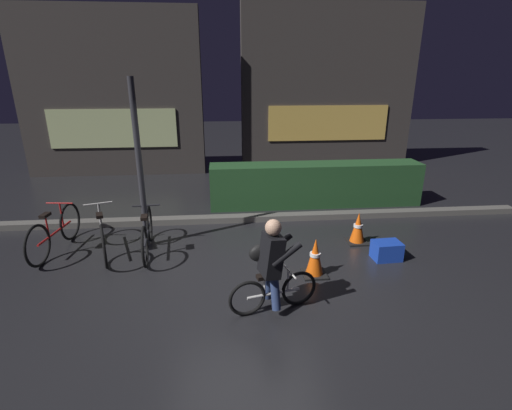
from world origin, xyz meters
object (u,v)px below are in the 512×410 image
object	(u,v)px
parked_bike_leftmost	(55,232)
parked_bike_center_left	(147,234)
parked_bike_left_mid	(102,233)
cyclist	(271,265)
traffic_cone_far	(358,228)
street_post	(140,167)
blue_crate	(387,251)
traffic_cone_near	(315,258)

from	to	relation	value
parked_bike_leftmost	parked_bike_center_left	world-z (taller)	parked_bike_leftmost
parked_bike_left_mid	cyclist	xyz separation A→B (m)	(2.60, -1.84, 0.26)
traffic_cone_far	cyclist	size ratio (longest dim) A/B	0.46
street_post	parked_bike_left_mid	distance (m)	1.27
street_post	cyclist	distance (m)	2.96
blue_crate	parked_bike_leftmost	bearing A→B (deg)	171.75
parked_bike_center_left	parked_bike_left_mid	bearing A→B (deg)	81.44
parked_bike_leftmost	traffic_cone_near	world-z (taller)	parked_bike_leftmost
parked_bike_left_mid	traffic_cone_near	xyz separation A→B (m)	(3.36, -1.04, -0.08)
parked_bike_left_mid	traffic_cone_far	distance (m)	4.40
street_post	traffic_cone_near	xyz separation A→B (m)	(2.70, -1.30, -1.13)
parked_bike_left_mid	blue_crate	size ratio (longest dim) A/B	3.82
traffic_cone_near	blue_crate	xyz separation A→B (m)	(1.29, 0.40, -0.14)
parked_bike_left_mid	parked_bike_center_left	size ratio (longest dim) A/B	1.02
cyclist	blue_crate	bearing A→B (deg)	16.31
parked_bike_left_mid	blue_crate	world-z (taller)	parked_bike_left_mid
parked_bike_leftmost	parked_bike_left_mid	distance (m)	0.83
cyclist	parked_bike_center_left	bearing A→B (deg)	121.76
street_post	traffic_cone_far	distance (m)	3.91
street_post	parked_bike_center_left	distance (m)	1.12
traffic_cone_near	traffic_cone_far	distance (m)	1.49
traffic_cone_near	blue_crate	distance (m)	1.36
traffic_cone_far	parked_bike_left_mid	bearing A→B (deg)	-179.73
parked_bike_left_mid	traffic_cone_near	distance (m)	3.52
street_post	parked_bike_leftmost	world-z (taller)	street_post
parked_bike_leftmost	cyclist	world-z (taller)	cyclist
parked_bike_leftmost	parked_bike_left_mid	xyz separation A→B (m)	(0.82, -0.15, 0.01)
parked_bike_left_mid	parked_bike_center_left	bearing A→B (deg)	-111.45
parked_bike_left_mid	parked_bike_center_left	world-z (taller)	parked_bike_left_mid
street_post	traffic_cone_near	distance (m)	3.20
parked_bike_center_left	blue_crate	distance (m)	3.97
traffic_cone_near	cyclist	distance (m)	1.16
parked_bike_left_mid	traffic_cone_near	size ratio (longest dim) A/B	2.82
parked_bike_center_left	traffic_cone_far	bearing A→B (deg)	-95.01
parked_bike_leftmost	traffic_cone_far	distance (m)	5.22
street_post	parked_bike_leftmost	xyz separation A→B (m)	(-1.48, -0.11, -1.07)
street_post	parked_bike_center_left	size ratio (longest dim) A/B	1.73
parked_bike_leftmost	traffic_cone_far	world-z (taller)	parked_bike_leftmost
parked_bike_leftmost	traffic_cone_near	size ratio (longest dim) A/B	2.84
parked_bike_left_mid	traffic_cone_near	bearing A→B (deg)	-125.97
parked_bike_center_left	traffic_cone_near	bearing A→B (deg)	-116.87
cyclist	street_post	bearing A→B (deg)	118.56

